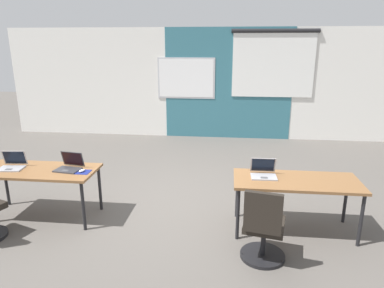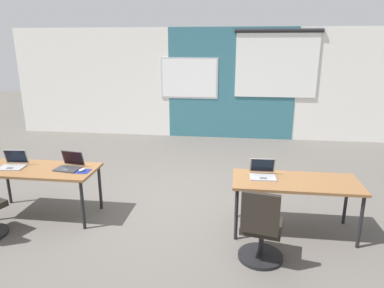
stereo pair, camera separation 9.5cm
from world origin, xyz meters
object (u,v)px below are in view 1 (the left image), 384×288
object	(u,v)px
desk_near_right	(296,184)
laptop_near_left_end	(12,165)
chair_near_right_inner	(263,231)
mouse_near_left_inner	(82,171)
laptop_near_right_inner	(263,173)
desk_near_left	(39,173)
laptop_near_left_inner	(69,166)

from	to	relation	value
desk_near_right	laptop_near_left_end	bearing A→B (deg)	179.90
laptop_near_left_end	chair_near_right_inner	xyz separation A→B (m)	(3.43, -0.74, -0.39)
desk_near_right	mouse_near_left_inner	size ratio (longest dim) A/B	14.07
mouse_near_left_inner	laptop_near_left_end	bearing A→B (deg)	177.51
laptop_near_right_inner	chair_near_right_inner	distance (m)	0.91
desk_near_left	laptop_near_right_inner	size ratio (longest dim) A/B	4.74
laptop_near_right_inner	chair_near_right_inner	world-z (taller)	laptop_near_right_inner
laptop_near_left_end	laptop_near_left_inner	bearing A→B (deg)	-2.92
desk_near_right	mouse_near_left_inner	bearing A→B (deg)	-179.23
laptop_near_left_inner	mouse_near_left_inner	world-z (taller)	laptop_near_left_inner
laptop_near_left_end	laptop_near_left_inner	distance (m)	0.82
desk_near_left	laptop_near_left_end	bearing A→B (deg)	179.01
laptop_near_left_inner	desk_near_right	bearing A→B (deg)	7.60
mouse_near_left_inner	laptop_near_right_inner	xyz separation A→B (m)	(2.44, 0.12, 0.03)
desk_near_right	chair_near_right_inner	distance (m)	0.92
desk_near_left	desk_near_right	bearing A→B (deg)	0.00
desk_near_left	laptop_near_right_inner	world-z (taller)	laptop_near_right_inner
desk_near_right	laptop_near_right_inner	bearing A→B (deg)	168.49
laptop_near_left_inner	laptop_near_right_inner	size ratio (longest dim) A/B	1.09
laptop_near_left_end	laptop_near_right_inner	distance (m)	3.48
chair_near_right_inner	laptop_near_right_inner	bearing A→B (deg)	-81.72
laptop_near_right_inner	chair_near_right_inner	bearing A→B (deg)	-94.87
mouse_near_left_inner	chair_near_right_inner	bearing A→B (deg)	-16.29
laptop_near_left_inner	laptop_near_right_inner	world-z (taller)	laptop_near_left_inner
desk_near_right	desk_near_left	bearing A→B (deg)	180.00
laptop_near_left_inner	laptop_near_left_end	bearing A→B (deg)	-168.63
laptop_near_left_inner	laptop_near_right_inner	bearing A→B (deg)	9.28
desk_near_left	laptop_near_left_end	distance (m)	0.41
desk_near_left	laptop_near_right_inner	xyz separation A→B (m)	(3.09, 0.08, 0.11)
desk_near_right	laptop_near_left_inner	xyz separation A→B (m)	(-3.07, 0.05, 0.11)
laptop_near_right_inner	chair_near_right_inner	xyz separation A→B (m)	(-0.05, -0.82, -0.39)
laptop_near_left_end	desk_near_right	bearing A→B (deg)	-5.89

